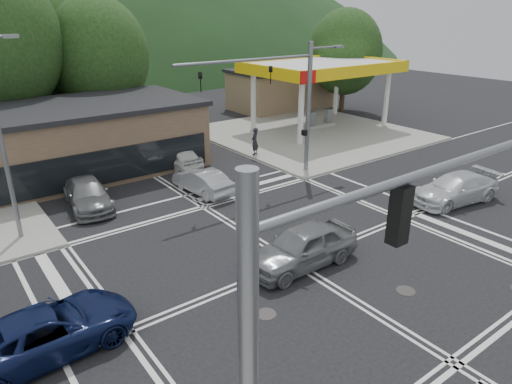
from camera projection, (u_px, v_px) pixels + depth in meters
ground at (294, 263)px, 18.73m from camera, size 120.00×120.00×0.00m
sidewalk_ne at (311, 133)px, 38.21m from camera, size 16.00×16.00×0.15m
gas_station_canopy at (322, 70)px, 38.22m from camera, size 12.32×8.34×5.75m
convenience_store at (281, 90)px, 47.76m from camera, size 10.00×6.00×3.80m
tree_n_c at (98, 55)px, 34.74m from camera, size 7.60×7.60×10.87m
tree_n_e at (42, 45)px, 35.80m from camera, size 8.40×8.40×11.98m
tree_ne at (345, 52)px, 44.80m from camera, size 7.20×7.20×9.99m
streetlight_nw at (0, 130)px, 18.86m from camera, size 2.50×0.25×9.00m
signal_mast_ne at (293, 94)px, 26.82m from camera, size 11.65×0.30×8.00m
signal_mast_sw at (341, 319)px, 7.18m from camera, size 9.14×0.28×8.00m
car_blue_west at (48, 331)px, 13.64m from camera, size 5.39×2.75×1.46m
car_grey_center at (302, 247)px, 18.27m from camera, size 4.97×2.02×1.69m
car_silver_east at (455, 189)px, 24.47m from camera, size 5.52×2.96×1.52m
car_queue_a at (202, 181)px, 25.73m from camera, size 1.84×4.28×1.37m
car_queue_b at (177, 156)px, 30.00m from camera, size 2.00×4.45×1.49m
car_northbound at (87, 194)px, 23.86m from camera, size 2.60×5.13×1.43m
pedestrian at (255, 141)px, 31.99m from camera, size 0.84×0.74×1.92m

